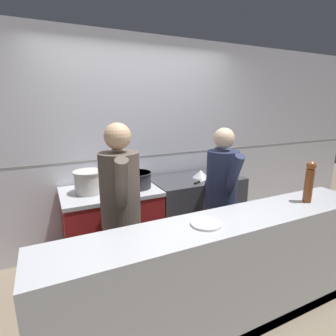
{
  "coord_description": "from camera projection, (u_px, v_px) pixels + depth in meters",
  "views": [
    {
      "loc": [
        -1.12,
        -1.75,
        1.8
      ],
      "look_at": [
        0.02,
        0.63,
        1.15
      ],
      "focal_mm": 28.0,
      "sensor_mm": 36.0,
      "label": 1
    }
  ],
  "objects": [
    {
      "name": "pepper_mill",
      "position": [
        309.0,
        181.0,
        2.28
      ],
      "size": [
        0.08,
        0.08,
        0.37
      ],
      "color": "brown",
      "rests_on": "pass_counter"
    },
    {
      "name": "sauce_pot",
      "position": [
        137.0,
        179.0,
        2.92
      ],
      "size": [
        0.33,
        0.33,
        0.18
      ],
      "color": "#2D2D33",
      "rests_on": "oven_range"
    },
    {
      "name": "mixing_bowl_steel",
      "position": [
        201.0,
        174.0,
        3.34
      ],
      "size": [
        0.21,
        0.21,
        0.09
      ],
      "color": "#B7BABF",
      "rests_on": "prep_counter"
    },
    {
      "name": "plated_dish_main",
      "position": [
        206.0,
        224.0,
        1.88
      ],
      "size": [
        0.22,
        0.22,
        0.02
      ],
      "color": "white",
      "rests_on": "pass_counter"
    },
    {
      "name": "oven_range",
      "position": [
        112.0,
        227.0,
        2.97
      ],
      "size": [
        1.03,
        0.71,
        0.88
      ],
      "color": "maroon",
      "rests_on": "ground_plane"
    },
    {
      "name": "chefs_knife",
      "position": [
        202.0,
        181.0,
        3.17
      ],
      "size": [
        0.37,
        0.2,
        0.02
      ],
      "color": "#B7BABF",
      "rests_on": "prep_counter"
    },
    {
      "name": "chef_sous",
      "position": [
        221.0,
        195.0,
        2.72
      ],
      "size": [
        0.36,
        0.69,
        1.57
      ],
      "rotation": [
        0.0,
        0.0,
        -0.14
      ],
      "color": "black",
      "rests_on": "ground_plane"
    },
    {
      "name": "ground_plane",
      "position": [
        195.0,
        303.0,
        2.43
      ],
      "size": [
        14.0,
        14.0,
        0.0
      ],
      "primitive_type": "plane",
      "color": "#7F705B"
    },
    {
      "name": "wall_back_tiled",
      "position": [
        141.0,
        144.0,
        3.33
      ],
      "size": [
        8.0,
        0.06,
        2.6
      ],
      "color": "silver",
      "rests_on": "ground_plane"
    },
    {
      "name": "prep_counter",
      "position": [
        195.0,
        210.0,
        3.44
      ],
      "size": [
        1.15,
        0.65,
        0.88
      ],
      "color": "#38383D",
      "rests_on": "ground_plane"
    },
    {
      "name": "pass_counter",
      "position": [
        225.0,
        275.0,
        2.08
      ],
      "size": [
        2.78,
        0.45,
        0.95
      ],
      "color": "#B7BABF",
      "rests_on": "ground_plane"
    },
    {
      "name": "stock_pot",
      "position": [
        89.0,
        181.0,
        2.75
      ],
      "size": [
        0.31,
        0.31,
        0.24
      ],
      "color": "beige",
      "rests_on": "oven_range"
    },
    {
      "name": "chef_head_cook",
      "position": [
        121.0,
        209.0,
        2.24
      ],
      "size": [
        0.39,
        0.73,
        1.66
      ],
      "rotation": [
        0.0,
        0.0,
        -0.19
      ],
      "color": "black",
      "rests_on": "ground_plane"
    }
  ]
}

